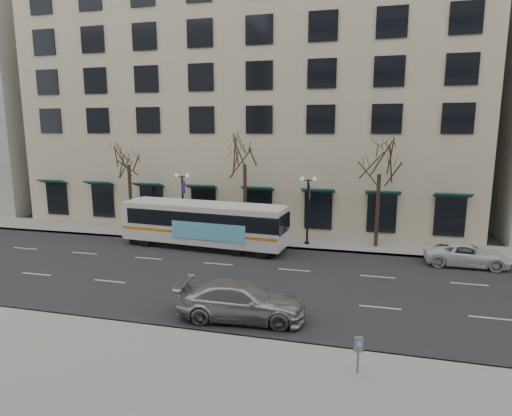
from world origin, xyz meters
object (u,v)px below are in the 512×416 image
(city_bus, at_px, (204,223))
(white_pickup, at_px, (467,254))
(tree_far_right, at_px, (380,161))
(pay_station, at_px, (358,347))
(lamp_post_left, at_px, (183,202))
(lamp_post_right, at_px, (308,207))
(tree_far_mid, at_px, (245,152))
(silver_car, at_px, (242,301))
(tree_far_left, at_px, (128,153))

(city_bus, xyz_separation_m, white_pickup, (17.83, 0.19, -1.11))
(white_pickup, bearing_deg, tree_far_right, 64.58)
(tree_far_right, height_order, pay_station, tree_far_right)
(tree_far_right, distance_m, lamp_post_left, 15.40)
(city_bus, distance_m, pay_station, 18.40)
(lamp_post_right, xyz_separation_m, white_pickup, (10.55, -2.22, -2.22))
(white_pickup, bearing_deg, lamp_post_left, 85.33)
(tree_far_right, distance_m, lamp_post_right, 6.11)
(city_bus, bearing_deg, lamp_post_right, 23.87)
(white_pickup, bearing_deg, tree_far_mid, 81.22)
(lamp_post_right, bearing_deg, white_pickup, -11.91)
(tree_far_mid, relative_size, silver_car, 1.45)
(tree_far_mid, bearing_deg, lamp_post_left, -173.15)
(lamp_post_right, height_order, white_pickup, lamp_post_right)
(tree_far_left, bearing_deg, pay_station, -42.63)
(white_pickup, xyz_separation_m, pay_station, (-6.53, -14.69, 0.40))
(lamp_post_left, bearing_deg, silver_car, -56.78)
(tree_far_mid, bearing_deg, lamp_post_right, -6.83)
(tree_far_mid, distance_m, lamp_post_left, 6.40)
(tree_far_left, distance_m, city_bus, 9.62)
(city_bus, height_order, white_pickup, city_bus)
(tree_far_right, bearing_deg, silver_car, -114.19)
(tree_far_mid, distance_m, silver_car, 15.64)
(city_bus, height_order, silver_car, city_bus)
(lamp_post_left, height_order, pay_station, lamp_post_left)
(tree_far_mid, distance_m, lamp_post_right, 6.41)
(tree_far_mid, distance_m, white_pickup, 16.98)
(white_pickup, bearing_deg, city_bus, 92.11)
(pay_station, bearing_deg, lamp_post_right, 89.78)
(lamp_post_right, bearing_deg, city_bus, -161.66)
(tree_far_mid, bearing_deg, tree_far_right, -0.00)
(white_pickup, relative_size, pay_station, 3.87)
(city_bus, bearing_deg, lamp_post_left, 143.97)
(lamp_post_left, bearing_deg, pay_station, -50.35)
(lamp_post_left, distance_m, lamp_post_right, 10.00)
(white_pickup, bearing_deg, silver_car, 134.73)
(tree_far_mid, distance_m, tree_far_right, 10.01)
(lamp_post_left, relative_size, white_pickup, 1.01)
(lamp_post_right, relative_size, pay_station, 3.89)
(pay_station, bearing_deg, tree_far_mid, 103.68)
(tree_far_left, relative_size, silver_car, 1.42)
(silver_car, height_order, white_pickup, silver_car)
(tree_far_left, xyz_separation_m, tree_far_right, (20.00, 0.00, -0.28))
(tree_far_mid, height_order, tree_far_right, tree_far_mid)
(lamp_post_left, bearing_deg, city_bus, -41.57)
(city_bus, bearing_deg, tree_far_left, 164.24)
(tree_far_left, xyz_separation_m, lamp_post_right, (15.01, -0.60, -3.75))
(lamp_post_right, xyz_separation_m, city_bus, (-7.28, -2.41, -1.11))
(tree_far_right, bearing_deg, white_pickup, -26.93)
(tree_far_left, bearing_deg, lamp_post_right, -2.29)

